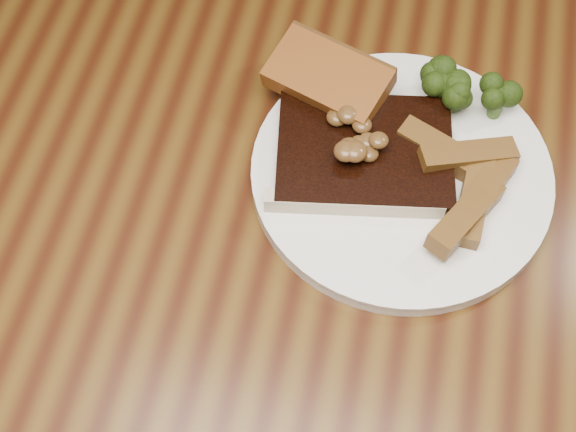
% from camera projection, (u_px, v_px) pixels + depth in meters
% --- Properties ---
extents(dining_table, '(1.60, 0.90, 0.75)m').
position_uv_depth(dining_table, '(292.00, 264.00, 0.80)').
color(dining_table, '#49300E').
rests_on(dining_table, ground).
extents(plate, '(0.31, 0.31, 0.01)m').
position_uv_depth(plate, '(401.00, 175.00, 0.73)').
color(plate, white).
rests_on(plate, dining_table).
extents(steak, '(0.17, 0.14, 0.02)m').
position_uv_depth(steak, '(364.00, 154.00, 0.72)').
color(steak, black).
rests_on(steak, plate).
extents(steak_bone, '(0.16, 0.04, 0.02)m').
position_uv_depth(steak_bone, '(354.00, 206.00, 0.70)').
color(steak_bone, beige).
rests_on(steak_bone, plate).
extents(mushroom_pile, '(0.07, 0.07, 0.03)m').
position_uv_depth(mushroom_pile, '(362.00, 135.00, 0.70)').
color(mushroom_pile, brown).
rests_on(mushroom_pile, steak).
extents(garlic_bread, '(0.12, 0.09, 0.02)m').
position_uv_depth(garlic_bread, '(327.00, 92.00, 0.76)').
color(garlic_bread, brown).
rests_on(garlic_bread, plate).
extents(potato_wedges, '(0.11, 0.11, 0.02)m').
position_uv_depth(potato_wedges, '(465.00, 180.00, 0.71)').
color(potato_wedges, brown).
rests_on(potato_wedges, plate).
extents(broccoli_cluster, '(0.07, 0.07, 0.04)m').
position_uv_depth(broccoli_cluster, '(460.00, 98.00, 0.75)').
color(broccoli_cluster, '#253B0D').
rests_on(broccoli_cluster, plate).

